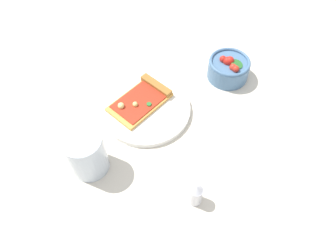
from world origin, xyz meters
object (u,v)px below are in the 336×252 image
at_px(pizza_slice_main, 144,99).
at_px(pepper_shaker, 196,194).
at_px(soda_glass, 87,154).
at_px(plate, 147,109).
at_px(salad_bowl, 230,68).

distance_m(pizza_slice_main, pepper_shaker, 0.29).
distance_m(soda_glass, pepper_shaker, 0.25).
distance_m(pizza_slice_main, soda_glass, 0.22).
xyz_separation_m(plate, salad_bowl, (0.22, 0.12, 0.02)).
bearing_deg(plate, soda_glass, -126.73).
relative_size(pizza_slice_main, soda_glass, 1.67).
bearing_deg(salad_bowl, plate, -150.62).
xyz_separation_m(pizza_slice_main, soda_glass, (-0.11, -0.18, 0.03)).
height_order(salad_bowl, pepper_shaker, salad_bowl).
xyz_separation_m(salad_bowl, pepper_shaker, (-0.11, -0.37, 0.00)).
bearing_deg(pizza_slice_main, salad_bowl, 23.57).
xyz_separation_m(pizza_slice_main, salad_bowl, (0.23, 0.10, 0.01)).
bearing_deg(salad_bowl, pizza_slice_main, -156.43).
xyz_separation_m(pizza_slice_main, pepper_shaker, (0.12, -0.27, 0.01)).
relative_size(salad_bowl, pepper_shaker, 1.71).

